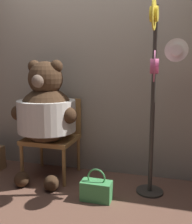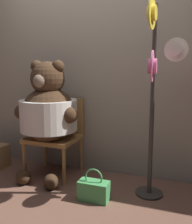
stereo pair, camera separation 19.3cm
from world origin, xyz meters
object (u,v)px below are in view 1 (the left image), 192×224
at_px(chair, 54,133).
at_px(handbag_on_ground, 96,190).
at_px(hat_display_rack, 156,88).
at_px(teddy_bear, 46,112).

relative_size(chair, handbag_on_ground, 2.83).
xyz_separation_m(chair, hat_display_rack, (1.20, -0.26, 0.59)).
bearing_deg(chair, hat_display_rack, -12.17).
distance_m(teddy_bear, hat_display_rack, 1.25).
bearing_deg(handbag_on_ground, hat_display_rack, 25.60).
bearing_deg(teddy_bear, handbag_on_ground, -26.11).
relative_size(chair, hat_display_rack, 0.49).
bearing_deg(teddy_bear, chair, 88.25).
xyz_separation_m(hat_display_rack, handbag_on_ground, (-0.52, -0.25, -0.99)).
bearing_deg(chair, handbag_on_ground, -36.59).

